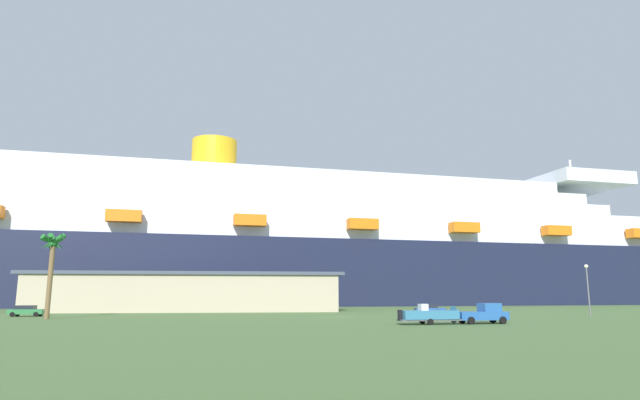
{
  "coord_description": "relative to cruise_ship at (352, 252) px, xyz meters",
  "views": [
    {
      "loc": [
        -16.65,
        -73.38,
        3.17
      ],
      "look_at": [
        4.14,
        30.28,
        22.1
      ],
      "focal_mm": 29.58,
      "sensor_mm": 36.0,
      "label": 1
    }
  ],
  "objects": [
    {
      "name": "ground_plane",
      "position": [
        -23.4,
        -47.8,
        -15.61
      ],
      "size": [
        600.0,
        600.0,
        0.0
      ],
      "primitive_type": "plane",
      "color": "#4C6B38"
    },
    {
      "name": "cruise_ship",
      "position": [
        0.0,
        0.0,
        0.0
      ],
      "size": [
        301.63,
        48.74,
        54.71
      ],
      "color": "#191E38",
      "rests_on": "ground_plane"
    },
    {
      "name": "terminal_building",
      "position": [
        -44.23,
        -44.33,
        -12.01
      ],
      "size": [
        58.13,
        27.91,
        7.14
      ],
      "color": "#B7A88C",
      "rests_on": "ground_plane"
    },
    {
      "name": "pickup_truck",
      "position": [
        -11.03,
        -97.14,
        -14.56
      ],
      "size": [
        5.65,
        2.39,
        2.2
      ],
      "color": "#2659A5",
      "rests_on": "ground_plane"
    },
    {
      "name": "small_boat_on_trailer",
      "position": [
        -16.71,
        -97.28,
        -14.65
      ],
      "size": [
        8.49,
        2.33,
        2.15
      ],
      "color": "#595960",
      "rests_on": "ground_plane"
    },
    {
      "name": "palm_tree",
      "position": [
        -61.03,
        -76.0,
        -6.92
      ],
      "size": [
        3.33,
        3.37,
        11.18
      ],
      "color": "brown",
      "rests_on": "ground_plane"
    },
    {
      "name": "street_lamp",
      "position": [
        13.9,
        -82.21,
        -10.68
      ],
      "size": [
        0.56,
        0.56,
        7.5
      ],
      "color": "slate",
      "rests_on": "ground_plane"
    },
    {
      "name": "parked_car_green_wagon",
      "position": [
        -66.35,
        -66.89,
        -14.77
      ],
      "size": [
        4.72,
        2.2,
        1.58
      ],
      "color": "#2D723F",
      "rests_on": "ground_plane"
    },
    {
      "name": "parked_car_blue_suv",
      "position": [
        -6.45,
        -71.49,
        -14.77
      ],
      "size": [
        4.88,
        2.6,
        1.58
      ],
      "color": "#264C99",
      "rests_on": "ground_plane"
    }
  ]
}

